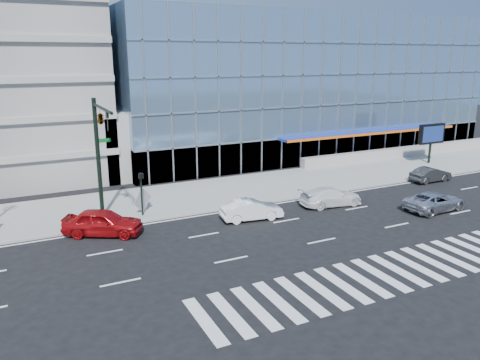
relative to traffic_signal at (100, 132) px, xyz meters
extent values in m
plane|color=black|center=(11.00, -4.57, -6.16)|extent=(160.00, 160.00, 0.00)
cube|color=gray|center=(11.00, 3.43, -6.09)|extent=(120.00, 8.00, 0.15)
cube|color=#688BAE|center=(25.00, 21.43, 1.34)|extent=(42.00, 26.00, 15.00)
cube|color=gray|center=(5.00, 13.43, -3.16)|extent=(6.00, 8.00, 6.00)
cube|color=gray|center=(35.00, 7.03, -5.51)|extent=(30.00, 0.80, 1.00)
cylinder|color=black|center=(0.00, 1.43, -2.01)|extent=(0.28, 0.28, 8.00)
cylinder|color=black|center=(0.00, -1.37, 1.59)|extent=(0.18, 5.60, 0.18)
imported|color=black|center=(0.00, -2.77, 0.99)|extent=(0.18, 0.22, 1.10)
imported|color=black|center=(0.00, -0.57, 0.99)|extent=(0.48, 2.24, 0.90)
cube|color=#0C591E|center=(0.45, 1.43, -0.81)|extent=(0.90, 0.05, 0.25)
cylinder|color=black|center=(2.50, 0.43, -4.51)|extent=(0.12, 0.12, 3.00)
cube|color=black|center=(2.50, 0.28, -3.21)|extent=(0.30, 0.25, 0.35)
cylinder|color=black|center=(33.00, 3.43, -5.01)|extent=(0.24, 0.24, 2.00)
cube|color=black|center=(33.00, 3.43, -3.01)|extent=(3.20, 0.40, 2.00)
cube|color=#0C193F|center=(33.00, 3.21, -3.01)|extent=(2.80, 0.02, 1.60)
imported|color=silver|center=(21.69, -7.40, -5.49)|extent=(4.93, 2.43, 1.35)
imported|color=white|center=(15.69, -3.20, -5.48)|extent=(4.89, 2.39, 1.37)
imported|color=white|center=(8.99, -3.32, -5.47)|extent=(4.35, 2.01, 1.38)
imported|color=black|center=(27.69, -1.57, -5.52)|extent=(3.94, 1.44, 1.29)
imported|color=#9D0C0F|center=(-0.54, -1.74, -5.34)|extent=(5.16, 4.01, 1.64)
cube|color=#9F9F9F|center=(2.68, 0.97, -5.10)|extent=(1.52, 1.13, 1.84)
camera|label=1|loc=(-4.98, -29.85, 4.59)|focal=35.00mm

